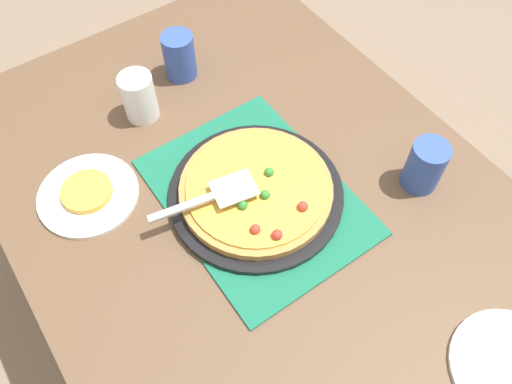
# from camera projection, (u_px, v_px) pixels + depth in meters

# --- Properties ---
(ground_plane) EXTENTS (8.00, 8.00, 0.00)m
(ground_plane) POSITION_uv_depth(u_px,v_px,m) (256.00, 316.00, 1.74)
(ground_plane) COLOR #84705B
(dining_table) EXTENTS (1.40, 1.00, 0.75)m
(dining_table) POSITION_uv_depth(u_px,v_px,m) (256.00, 222.00, 1.21)
(dining_table) COLOR brown
(dining_table) RESTS_ON ground_plane
(placemat) EXTENTS (0.48, 0.36, 0.01)m
(placemat) POSITION_uv_depth(u_px,v_px,m) (256.00, 196.00, 1.11)
(placemat) COLOR #196B4C
(placemat) RESTS_ON dining_table
(pizza_pan) EXTENTS (0.38, 0.38, 0.01)m
(pizza_pan) POSITION_uv_depth(u_px,v_px,m) (256.00, 194.00, 1.11)
(pizza_pan) COLOR black
(pizza_pan) RESTS_ON placemat
(pizza) EXTENTS (0.33, 0.33, 0.04)m
(pizza) POSITION_uv_depth(u_px,v_px,m) (256.00, 189.00, 1.09)
(pizza) COLOR #B78442
(pizza) RESTS_ON pizza_pan
(plate_far_right) EXTENTS (0.22, 0.22, 0.01)m
(plate_far_right) POSITION_uv_depth(u_px,v_px,m) (88.00, 195.00, 1.11)
(plate_far_right) COLOR white
(plate_far_right) RESTS_ON dining_table
(plate_side) EXTENTS (0.22, 0.22, 0.01)m
(plate_side) POSITION_uv_depth(u_px,v_px,m) (511.00, 369.00, 0.91)
(plate_side) COLOR white
(plate_side) RESTS_ON dining_table
(served_slice_right) EXTENTS (0.11, 0.11, 0.02)m
(served_slice_right) POSITION_uv_depth(u_px,v_px,m) (87.00, 191.00, 1.10)
(served_slice_right) COLOR gold
(served_slice_right) RESTS_ON plate_far_right
(cup_near) EXTENTS (0.08, 0.08, 0.12)m
(cup_near) POSITION_uv_depth(u_px,v_px,m) (139.00, 97.00, 1.20)
(cup_near) COLOR white
(cup_near) RESTS_ON dining_table
(cup_far) EXTENTS (0.08, 0.08, 0.12)m
(cup_far) POSITION_uv_depth(u_px,v_px,m) (179.00, 56.00, 1.28)
(cup_far) COLOR #3351AD
(cup_far) RESTS_ON dining_table
(cup_corner) EXTENTS (0.08, 0.08, 0.12)m
(cup_corner) POSITION_uv_depth(u_px,v_px,m) (425.00, 166.00, 1.09)
(cup_corner) COLOR #3351AD
(cup_corner) RESTS_ON dining_table
(pizza_server) EXTENTS (0.09, 0.23, 0.01)m
(pizza_server) POSITION_uv_depth(u_px,v_px,m) (212.00, 196.00, 1.04)
(pizza_server) COLOR silver
(pizza_server) RESTS_ON pizza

